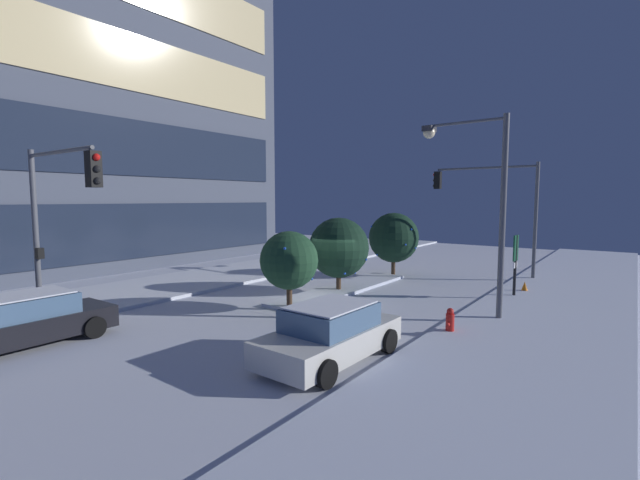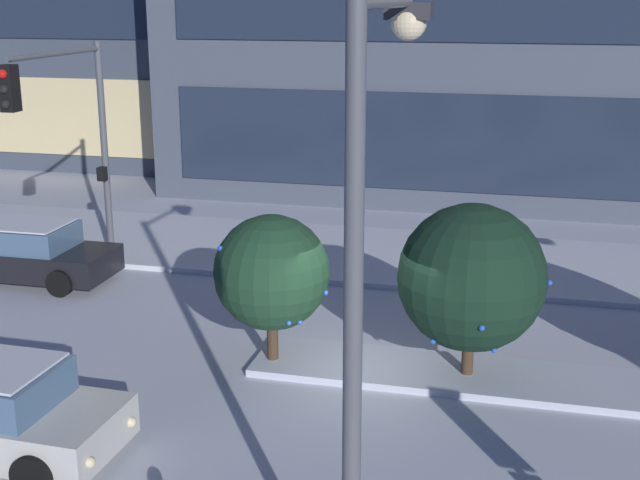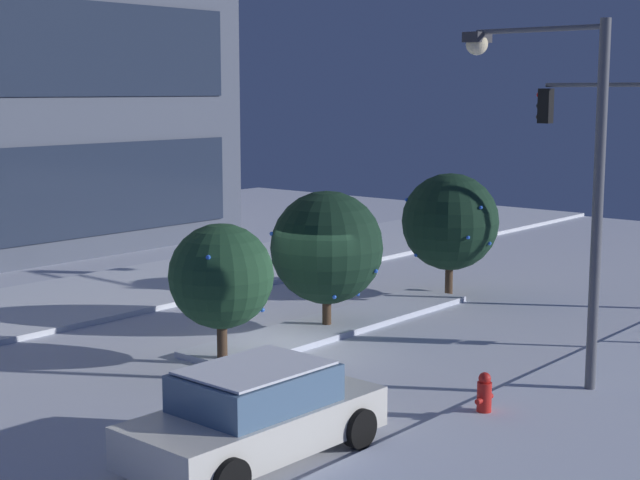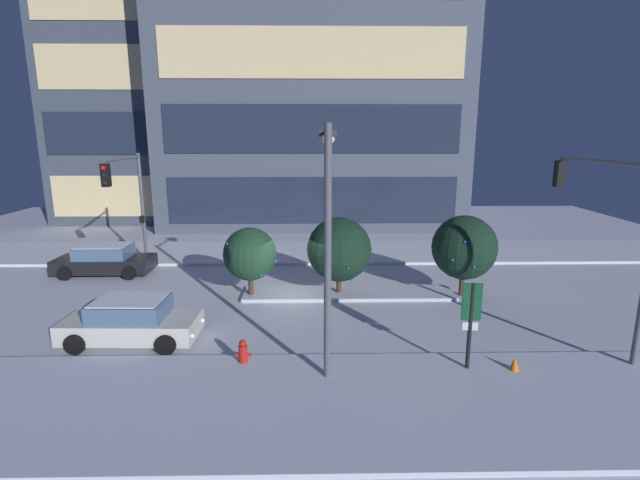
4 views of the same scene
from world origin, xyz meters
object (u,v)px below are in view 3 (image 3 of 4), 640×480
Objects in this scene: street_lamp_arched at (557,149)px; fire_hydrant at (484,397)px; decorated_tree_left_of_median at (450,222)px; car_near at (256,415)px; decorated_tree_right_of_median at (221,276)px; decorated_tree_median at (327,247)px.

street_lamp_arched is 8.26× the size of fire_hydrant.
street_lamp_arched is 8.92m from decorated_tree_left_of_median.
decorated_tree_left_of_median is (8.46, 6.16, 1.70)m from fire_hydrant.
car_near is 1.29× the size of decorated_tree_left_of_median.
decorated_tree_left_of_median reaches higher than car_near.
fire_hydrant is at bearing -85.00° from decorated_tree_right_of_median.
car_near is 7.73m from street_lamp_arched.
fire_hydrant is at bearing -143.94° from decorated_tree_left_of_median.
car_near is 0.64× the size of street_lamp_arched.
decorated_tree_right_of_median reaches higher than fire_hydrant.
street_lamp_arched is at bearing -96.43° from decorated_tree_median.
decorated_tree_median is (0.70, 6.24, -2.62)m from street_lamp_arched.
street_lamp_arched is at bearing -134.18° from decorated_tree_left_of_median.
decorated_tree_left_of_median is at bearing -1.16° from decorated_tree_median.
fire_hydrant is at bearing -117.04° from decorated_tree_median.
street_lamp_arched reaches higher than decorated_tree_median.
decorated_tree_right_of_median is at bearing 28.59° from street_lamp_arched.
fire_hydrant is (3.92, -1.79, -0.30)m from car_near.
decorated_tree_left_of_median is (5.26, -0.11, 0.09)m from decorated_tree_median.
fire_hydrant is 0.25× the size of decorated_tree_left_of_median.
car_near is at bearing -147.86° from decorated_tree_median.
fire_hydrant is (-2.49, -0.02, -4.23)m from street_lamp_arched.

